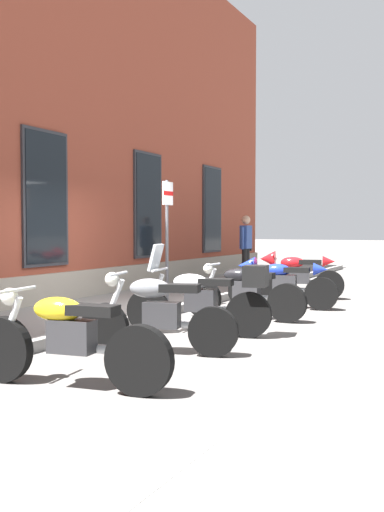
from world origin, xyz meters
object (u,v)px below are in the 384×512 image
object	(u,v)px
motorcycle_red_sport	(294,273)
pedestrian_blue_top	(246,244)
motorcycle_silver_touring	(205,298)
motorcycle_blue_sport	(278,280)
motorcycle_yellow_naked	(66,339)
motorcycle_grey_naked	(156,314)
motorcycle_black_naked	(243,292)
parking_sign	(167,223)

from	to	relation	value
motorcycle_red_sport	pedestrian_blue_top	world-z (taller)	pedestrian_blue_top
motorcycle_silver_touring	motorcycle_blue_sport	bearing A→B (deg)	-0.25
motorcycle_yellow_naked	motorcycle_silver_touring	world-z (taller)	motorcycle_silver_touring
motorcycle_silver_touring	motorcycle_grey_naked	bearing A→B (deg)	-179.48
motorcycle_grey_naked	motorcycle_silver_touring	distance (m)	1.40
motorcycle_blue_sport	motorcycle_black_naked	bearing A→B (deg)	177.08
motorcycle_yellow_naked	motorcycle_silver_touring	bearing A→B (deg)	0.51
motorcycle_silver_touring	motorcycle_yellow_naked	bearing A→B (deg)	-179.49
motorcycle_silver_touring	pedestrian_blue_top	world-z (taller)	pedestrian_blue_top
motorcycle_blue_sport	motorcycle_grey_naked	bearing A→B (deg)	179.98
motorcycle_yellow_naked	parking_sign	world-z (taller)	parking_sign
motorcycle_red_sport	motorcycle_grey_naked	bearing A→B (deg)	-178.08
motorcycle_grey_naked	motorcycle_red_sport	world-z (taller)	motorcycle_red_sport
motorcycle_black_naked	parking_sign	distance (m)	2.23
motorcycle_blue_sport	pedestrian_blue_top	xyz separation A→B (m)	(3.71, 2.14, 0.58)
motorcycle_grey_naked	motorcycle_red_sport	bearing A→B (deg)	1.92
motorcycle_red_sport	pedestrian_blue_top	xyz separation A→B (m)	(2.01, 1.92, 0.56)
motorcycle_yellow_naked	motorcycle_red_sport	world-z (taller)	motorcycle_red_sport
motorcycle_silver_touring	motorcycle_blue_sport	distance (m)	3.20
motorcycle_yellow_naked	motorcycle_black_naked	bearing A→B (deg)	1.14
motorcycle_yellow_naked	motorcycle_grey_naked	distance (m)	1.75
motorcycle_yellow_naked	motorcycle_silver_touring	xyz separation A→B (m)	(3.14, 0.03, 0.07)
motorcycle_grey_naked	pedestrian_blue_top	bearing A→B (deg)	14.43
motorcycle_black_naked	motorcycle_red_sport	world-z (taller)	motorcycle_red_sport
motorcycle_black_naked	motorcycle_red_sport	xyz separation A→B (m)	(3.28, 0.13, 0.10)
motorcycle_red_sport	motorcycle_yellow_naked	bearing A→B (deg)	-178.39
motorcycle_black_naked	pedestrian_blue_top	xyz separation A→B (m)	(5.29, 2.06, 0.65)
motorcycle_silver_touring	motorcycle_black_naked	distance (m)	1.61
pedestrian_blue_top	parking_sign	bearing A→B (deg)	-176.85
motorcycle_silver_touring	parking_sign	xyz separation A→B (m)	(2.21, 1.86, 1.10)
motorcycle_silver_touring	motorcycle_red_sport	xyz separation A→B (m)	(4.89, 0.20, 0.02)
motorcycle_blue_sport	motorcycle_yellow_naked	bearing A→B (deg)	-179.87
motorcycle_silver_touring	motorcycle_black_naked	bearing A→B (deg)	2.37
motorcycle_red_sport	motorcycle_silver_touring	bearing A→B (deg)	-177.68
motorcycle_yellow_naked	parking_sign	distance (m)	5.80
motorcycle_grey_naked	motorcycle_black_naked	size ratio (longest dim) A/B	0.91
motorcycle_yellow_naked	pedestrian_blue_top	distance (m)	10.29
motorcycle_grey_naked	pedestrian_blue_top	world-z (taller)	pedestrian_blue_top
motorcycle_grey_naked	pedestrian_blue_top	distance (m)	8.59
motorcycle_blue_sport	motorcycle_red_sport	world-z (taller)	motorcycle_red_sport
motorcycle_blue_sport	parking_sign	distance (m)	2.39
parking_sign	motorcycle_yellow_naked	bearing A→B (deg)	-160.53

